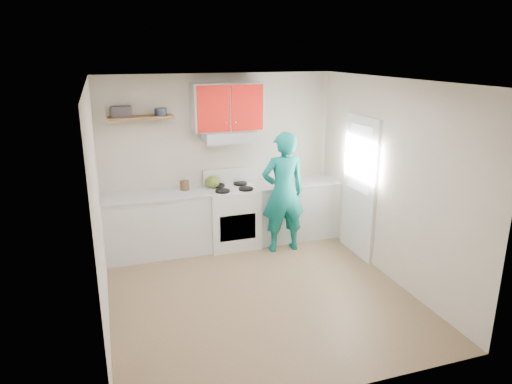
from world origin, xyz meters
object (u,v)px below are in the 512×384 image
object	(u,v)px
stove	(232,217)
kettle	(213,182)
person	(283,192)
tin	(160,112)
crock	(185,186)

from	to	relation	value
stove	kettle	xyz separation A→B (m)	(-0.27, 0.11, 0.55)
kettle	person	bearing A→B (deg)	-20.16
stove	kettle	world-z (taller)	kettle
tin	crock	xyz separation A→B (m)	(0.29, -0.03, -1.11)
tin	kettle	distance (m)	1.29
stove	person	distance (m)	0.91
kettle	person	world-z (taller)	person
stove	kettle	bearing A→B (deg)	157.89
stove	tin	distance (m)	1.91
stove	kettle	distance (m)	0.62
tin	kettle	xyz separation A→B (m)	(0.71, -0.04, -1.08)
stove	tin	world-z (taller)	tin
kettle	tin	bearing A→B (deg)	-174.02
stove	crock	size ratio (longest dim) A/B	5.66
tin	crock	size ratio (longest dim) A/B	1.07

